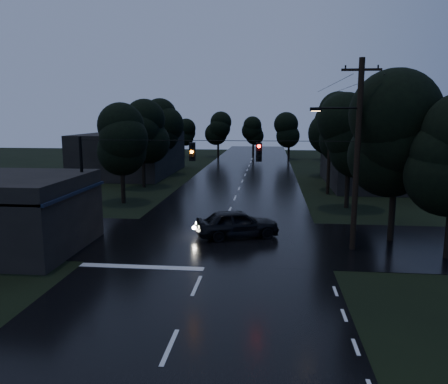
# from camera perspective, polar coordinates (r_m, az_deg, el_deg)

# --- Properties ---
(ground) EXTENTS (160.00, 160.00, 0.00)m
(ground) POSITION_cam_1_polar(r_m,az_deg,el_deg) (14.52, -7.10, -19.52)
(ground) COLOR black
(ground) RESTS_ON ground
(main_road) EXTENTS (12.00, 120.00, 0.02)m
(main_road) POSITION_cam_1_polar(r_m,az_deg,el_deg) (42.98, 1.99, 0.42)
(main_road) COLOR black
(main_road) RESTS_ON ground
(cross_street) EXTENTS (60.00, 9.00, 0.02)m
(cross_street) POSITION_cam_1_polar(r_m,az_deg,el_deg) (25.48, -0.95, -6.27)
(cross_street) COLOR black
(cross_street) RESTS_ON ground
(building_far_right) EXTENTS (10.00, 14.00, 4.40)m
(building_far_right) POSITION_cam_1_polar(r_m,az_deg,el_deg) (47.82, 19.37, 3.49)
(building_far_right) COLOR black
(building_far_right) RESTS_ON ground
(building_far_left) EXTENTS (10.00, 16.00, 5.00)m
(building_far_left) POSITION_cam_1_polar(r_m,az_deg,el_deg) (55.17, -11.94, 4.94)
(building_far_left) COLOR black
(building_far_left) RESTS_ON ground
(utility_pole_main) EXTENTS (3.50, 0.30, 10.00)m
(utility_pole_main) POSITION_cam_1_polar(r_m,az_deg,el_deg) (23.77, 16.80, 5.04)
(utility_pole_main) COLOR black
(utility_pole_main) RESTS_ON ground
(utility_pole_far) EXTENTS (2.00, 0.30, 7.50)m
(utility_pole_far) POSITION_cam_1_polar(r_m,az_deg,el_deg) (40.76, 13.58, 5.12)
(utility_pole_far) COLOR black
(utility_pole_far) RESTS_ON ground
(anchor_pole_left) EXTENTS (0.18, 0.18, 6.00)m
(anchor_pole_left) POSITION_cam_1_polar(r_m,az_deg,el_deg) (25.88, -17.97, 0.30)
(anchor_pole_left) COLOR black
(anchor_pole_left) RESTS_ON ground
(span_signals) EXTENTS (15.00, 0.37, 1.12)m
(span_signals) POSITION_cam_1_polar(r_m,az_deg,el_deg) (23.48, 0.07, 5.37)
(span_signals) COLOR black
(span_signals) RESTS_ON ground
(tree_corner_near) EXTENTS (4.48, 4.48, 9.44)m
(tree_corner_near) POSITION_cam_1_polar(r_m,az_deg,el_deg) (26.26, 21.68, 6.80)
(tree_corner_near) COLOR black
(tree_corner_near) RESTS_ON ground
(tree_left_a) EXTENTS (3.92, 3.92, 8.26)m
(tree_left_a) POSITION_cam_1_polar(r_m,az_deg,el_deg) (36.37, -13.30, 6.73)
(tree_left_a) COLOR black
(tree_left_a) RESTS_ON ground
(tree_left_b) EXTENTS (4.20, 4.20, 8.85)m
(tree_left_b) POSITION_cam_1_polar(r_m,az_deg,el_deg) (44.15, -10.61, 7.84)
(tree_left_b) COLOR black
(tree_left_b) RESTS_ON ground
(tree_left_c) EXTENTS (4.48, 4.48, 9.44)m
(tree_left_c) POSITION_cam_1_polar(r_m,az_deg,el_deg) (53.94, -8.19, 8.66)
(tree_left_c) COLOR black
(tree_left_c) RESTS_ON ground
(tree_right_a) EXTENTS (4.20, 4.20, 8.85)m
(tree_right_a) POSITION_cam_1_polar(r_m,az_deg,el_deg) (34.83, 16.11, 7.10)
(tree_right_a) COLOR black
(tree_right_a) RESTS_ON ground
(tree_right_b) EXTENTS (4.48, 4.48, 9.44)m
(tree_right_b) POSITION_cam_1_polar(r_m,az_deg,el_deg) (42.81, 15.09, 8.11)
(tree_right_b) COLOR black
(tree_right_b) RESTS_ON ground
(tree_right_c) EXTENTS (4.76, 4.76, 10.03)m
(tree_right_c) POSITION_cam_1_polar(r_m,az_deg,el_deg) (52.78, 14.09, 8.85)
(tree_right_c) COLOR black
(tree_right_c) RESTS_ON ground
(car) EXTENTS (5.27, 3.46, 1.67)m
(car) POSITION_cam_1_polar(r_m,az_deg,el_deg) (25.86, 1.75, -4.12)
(car) COLOR black
(car) RESTS_ON ground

